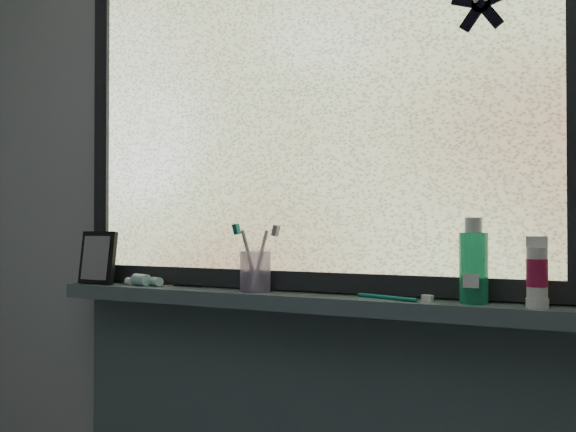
% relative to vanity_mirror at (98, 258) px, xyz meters
% --- Properties ---
extents(wall_back, '(3.00, 0.01, 2.50)m').
position_rel_vanity_mirror_xyz_m(wall_back, '(0.73, 0.10, 0.15)').
color(wall_back, '#9EA3A8').
rests_on(wall_back, ground).
extents(windowsill, '(1.62, 0.14, 0.04)m').
position_rel_vanity_mirror_xyz_m(windowsill, '(0.73, 0.02, -0.10)').
color(windowsill, '#46565D').
rests_on(windowsill, wall_back).
extents(window_pane, '(1.50, 0.01, 1.00)m').
position_rel_vanity_mirror_xyz_m(window_pane, '(0.73, 0.07, 0.43)').
color(window_pane, silver).
rests_on(window_pane, wall_back).
extents(frame_bottom, '(1.60, 0.03, 0.05)m').
position_rel_vanity_mirror_xyz_m(frame_bottom, '(0.73, 0.07, -0.05)').
color(frame_bottom, black).
rests_on(frame_bottom, windowsill).
extents(frame_left, '(0.05, 0.03, 1.10)m').
position_rel_vanity_mirror_xyz_m(frame_left, '(-0.05, 0.07, 0.43)').
color(frame_left, black).
rests_on(frame_left, wall_back).
extents(frame_mullion, '(0.03, 0.03, 1.00)m').
position_rel_vanity_mirror_xyz_m(frame_mullion, '(1.33, 0.07, 0.43)').
color(frame_mullion, black).
rests_on(frame_mullion, wall_back).
extents(starfish_sticker, '(0.15, 0.02, 0.15)m').
position_rel_vanity_mirror_xyz_m(starfish_sticker, '(1.13, 0.06, 0.62)').
color(starfish_sticker, black).
rests_on(starfish_sticker, window_pane).
extents(vanity_mirror, '(0.13, 0.07, 0.16)m').
position_rel_vanity_mirror_xyz_m(vanity_mirror, '(0.00, 0.00, 0.00)').
color(vanity_mirror, black).
rests_on(vanity_mirror, windowsill).
extents(toothpaste_tube, '(0.19, 0.11, 0.03)m').
position_rel_vanity_mirror_xyz_m(toothpaste_tube, '(0.17, 0.02, -0.06)').
color(toothpaste_tube, white).
rests_on(toothpaste_tube, windowsill).
extents(toothbrush_cup, '(0.09, 0.09, 0.11)m').
position_rel_vanity_mirror_xyz_m(toothbrush_cup, '(0.54, 0.02, -0.03)').
color(toothbrush_cup, '#C1AEE7').
rests_on(toothbrush_cup, windowsill).
extents(toothbrush_lying, '(0.21, 0.09, 0.01)m').
position_rel_vanity_mirror_xyz_m(toothbrush_lying, '(0.91, 0.01, -0.07)').
color(toothbrush_lying, '#0B6961').
rests_on(toothbrush_lying, windowsill).
extents(mouthwash_bottle, '(0.08, 0.08, 0.16)m').
position_rel_vanity_mirror_xyz_m(mouthwash_bottle, '(1.12, 0.02, 0.02)').
color(mouthwash_bottle, '#21AA76').
rests_on(mouthwash_bottle, windowsill).
extents(cream_tube, '(0.04, 0.04, 0.11)m').
position_rel_vanity_mirror_xyz_m(cream_tube, '(1.26, 0.00, 0.00)').
color(cream_tube, silver).
rests_on(cream_tube, windowsill).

